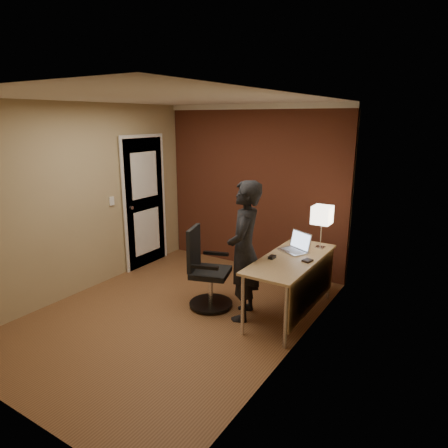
{
  "coord_description": "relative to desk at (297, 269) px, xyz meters",
  "views": [
    {
      "loc": [
        2.85,
        -3.41,
        2.3
      ],
      "look_at": [
        0.35,
        0.55,
        1.05
      ],
      "focal_mm": 32.0,
      "sensor_mm": 36.0,
      "label": 1
    }
  ],
  "objects": [
    {
      "name": "room",
      "position": [
        -1.53,
        0.84,
        0.77
      ],
      "size": [
        4.0,
        4.0,
        4.0
      ],
      "color": "brown",
      "rests_on": "ground"
    },
    {
      "name": "desk",
      "position": [
        0.0,
        0.0,
        0.0
      ],
      "size": [
        0.6,
        1.5,
        0.73
      ],
      "color": "tan",
      "rests_on": "ground"
    },
    {
      "name": "desk_lamp",
      "position": [
        0.09,
        0.53,
        0.55
      ],
      "size": [
        0.22,
        0.22,
        0.54
      ],
      "color": "silver",
      "rests_on": "desk"
    },
    {
      "name": "laptop",
      "position": [
        -0.12,
        0.26,
        0.19
      ],
      "size": [
        0.41,
        0.38,
        0.23
      ],
      "color": "silver",
      "rests_on": "desk"
    },
    {
      "name": "mouse",
      "position": [
        -0.25,
        -0.14,
        0.14
      ],
      "size": [
        0.06,
        0.1,
        0.03
      ],
      "primitive_type": "cube",
      "rotation": [
        0.0,
        0.0,
        -0.02
      ],
      "color": "black",
      "rests_on": "desk"
    },
    {
      "name": "wallet",
      "position": [
        0.13,
        -0.02,
        0.14
      ],
      "size": [
        0.11,
        0.13,
        0.02
      ],
      "primitive_type": "cube",
      "rotation": [
        0.0,
        0.0,
        -0.23
      ],
      "color": "black",
      "rests_on": "desk"
    },
    {
      "name": "office_chair",
      "position": [
        -1.05,
        -0.33,
        -0.16
      ],
      "size": [
        0.57,
        0.63,
        1.0
      ],
      "color": "black",
      "rests_on": "ground"
    },
    {
      "name": "person",
      "position": [
        -0.52,
        -0.31,
        0.22
      ],
      "size": [
        0.56,
        0.69,
        1.64
      ],
      "primitive_type": "imported",
      "rotation": [
        0.0,
        0.0,
        -1.26
      ],
      "color": "black",
      "rests_on": "ground"
    }
  ]
}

